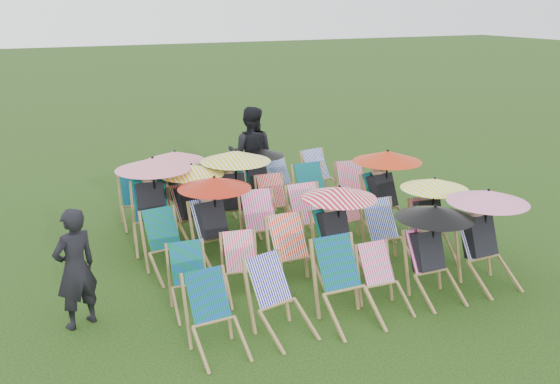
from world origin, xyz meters
name	(u,v)px	position (x,y,z in m)	size (l,w,h in m)	color
ground	(289,253)	(0.00, 0.00, 0.00)	(100.00, 100.00, 0.00)	black
deckchair_0	(216,317)	(-2.05, -2.28, 0.44)	(0.62, 0.84, 0.88)	olive
deckchair_1	(281,300)	(-1.20, -2.23, 0.45)	(0.76, 0.94, 0.91)	olive
deckchair_2	(348,285)	(-0.31, -2.31, 0.50)	(0.67, 0.93, 1.00)	olive
deckchair_3	(385,280)	(0.30, -2.24, 0.41)	(0.56, 0.77, 0.82)	olive
deckchair_4	(434,251)	(1.11, -2.20, 0.67)	(1.07, 1.11, 1.26)	olive
deckchair_5	(487,236)	(2.06, -2.18, 0.72)	(1.14, 1.19, 1.36)	olive
deckchair_6	(191,281)	(-1.99, -1.18, 0.42)	(0.62, 0.81, 0.83)	olive
deckchair_7	(244,268)	(-1.22, -1.09, 0.41)	(0.66, 0.84, 0.83)	olive
deckchair_8	(296,255)	(-0.44, -1.13, 0.48)	(0.65, 0.90, 0.96)	olive
deckchair_9	(339,230)	(0.33, -1.01, 0.70)	(1.11, 1.16, 1.32)	olive
deckchair_10	(389,235)	(1.20, -1.03, 0.47)	(0.63, 0.88, 0.94)	olive
deckchair_11	(433,217)	(2.00, -1.06, 0.66)	(1.06, 1.13, 1.25)	olive
deckchair_12	(168,245)	(-1.95, 0.05, 0.46)	(0.70, 0.91, 0.92)	olive
deckchair_13	(216,219)	(-1.16, 0.17, 0.71)	(1.13, 1.21, 1.34)	olive
deckchair_14	(264,226)	(-0.39, 0.11, 0.49)	(0.73, 0.96, 0.97)	olive
deckchair_15	(312,219)	(0.44, 0.04, 0.50)	(0.69, 0.94, 0.99)	olive
deckchair_16	(354,218)	(1.22, -0.01, 0.43)	(0.67, 0.85, 0.85)	olive
deckchair_17	(388,190)	(2.02, 0.18, 0.75)	(1.20, 1.30, 1.42)	olive
deckchair_18	(153,201)	(-1.85, 1.29, 0.77)	(1.23, 1.31, 1.46)	olive
deckchair_19	(193,201)	(-1.18, 1.23, 0.68)	(1.09, 1.19, 1.29)	olive
deckchair_20	(235,191)	(-0.41, 1.26, 0.76)	(1.22, 1.28, 1.44)	olive
deckchair_21	(276,203)	(0.33, 1.18, 0.45)	(0.64, 0.86, 0.89)	olive
deckchair_22	(317,195)	(1.11, 1.12, 0.51)	(0.71, 0.96, 1.02)	olive
deckchair_23	(355,191)	(1.95, 1.14, 0.48)	(0.81, 1.00, 0.96)	olive
deckchair_24	(136,202)	(-1.89, 2.40, 0.43)	(0.63, 0.84, 0.87)	olive
deckchair_25	(176,184)	(-1.15, 2.38, 0.67)	(1.07, 1.11, 1.27)	olive
deckchair_26	(215,194)	(-0.43, 2.27, 0.43)	(0.61, 0.82, 0.85)	olive
deckchair_27	(259,176)	(0.55, 2.43, 0.61)	(0.97, 1.03, 1.15)	olive
deckchair_28	(284,181)	(1.08, 2.40, 0.45)	(0.72, 0.91, 0.90)	olive
deckchair_29	(323,176)	(1.93, 2.32, 0.48)	(0.76, 0.96, 0.95)	olive
person_left	(75,268)	(-3.38, -0.97, 0.77)	(0.56, 0.37, 1.55)	black
person_rear	(251,154)	(0.56, 2.88, 0.96)	(0.93, 0.72, 1.91)	black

